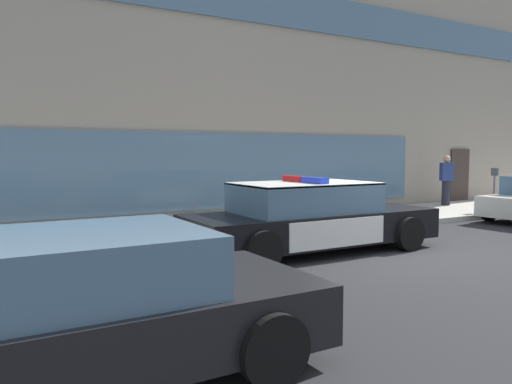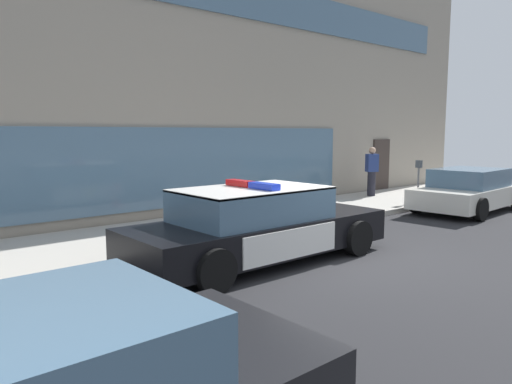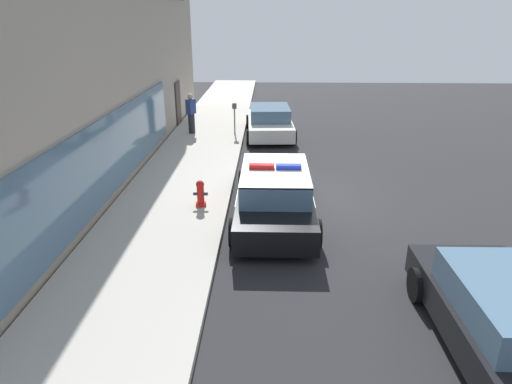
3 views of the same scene
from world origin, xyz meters
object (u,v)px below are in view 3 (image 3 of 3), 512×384
(car_down_street, at_px, (270,122))
(pedestrian_on_sidewalk, at_px, (191,113))
(police_cruiser, at_px, (275,193))
(fire_hydrant, at_px, (201,194))
(parking_meter, at_px, (234,113))

(car_down_street, distance_m, pedestrian_on_sidewalk, 3.42)
(police_cruiser, relative_size, pedestrian_on_sidewalk, 3.01)
(fire_hydrant, xyz_separation_m, parking_meter, (7.88, -0.34, 0.58))
(fire_hydrant, height_order, car_down_street, car_down_street)
(police_cruiser, xyz_separation_m, parking_meter, (8.21, 1.64, 0.40))
(fire_hydrant, xyz_separation_m, pedestrian_on_sidewalk, (8.01, 1.55, 0.51))
(fire_hydrant, distance_m, car_down_street, 8.39)
(parking_meter, bearing_deg, car_down_street, -78.40)
(car_down_street, bearing_deg, fire_hydrant, 164.38)
(police_cruiser, bearing_deg, car_down_street, 0.94)
(police_cruiser, distance_m, parking_meter, 8.38)
(car_down_street, bearing_deg, pedestrian_on_sidewalk, 90.13)
(fire_hydrant, bearing_deg, car_down_street, -12.68)
(police_cruiser, relative_size, parking_meter, 3.84)
(pedestrian_on_sidewalk, bearing_deg, car_down_street, 29.65)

